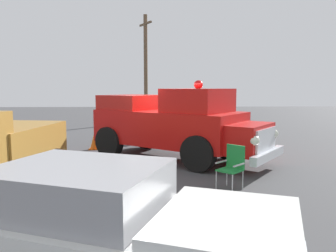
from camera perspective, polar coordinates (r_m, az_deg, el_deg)
The scene contains 8 objects.
ground_plane at distance 11.45m, azimuth -1.12°, elevation -5.38°, with size 60.00×60.00×0.00m, color #424244.
vintage_fire_truck at distance 11.05m, azimuth 0.99°, elevation 0.48°, with size 5.34×6.04×2.59m.
classic_hot_rod at distance 4.14m, azimuth -10.41°, elevation -16.61°, with size 3.29×4.73×1.46m.
lawn_chair_near_truck at distance 15.02m, azimuth -2.22°, elevation -0.23°, with size 0.62×0.62×1.02m.
lawn_chair_by_car at distance 8.06m, azimuth 10.91°, elevation -6.30°, with size 0.69×0.69×1.02m.
spectator_seated at distance 14.89m, azimuth -2.06°, elevation 0.12°, with size 0.62×0.52×1.29m.
utility_pole at distance 23.30m, azimuth -3.80°, elevation 9.97°, with size 1.57×0.88×7.22m.
traffic_cone at distance 13.22m, azimuth -12.37°, elevation -2.55°, with size 0.40×0.40×0.64m.
Camera 1 is at (-11.20, 0.21, 2.37)m, focal length 35.95 mm.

